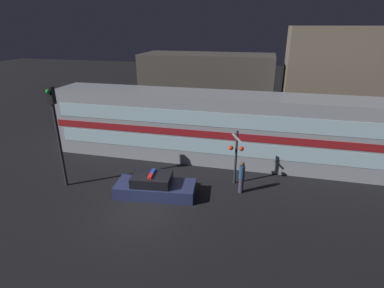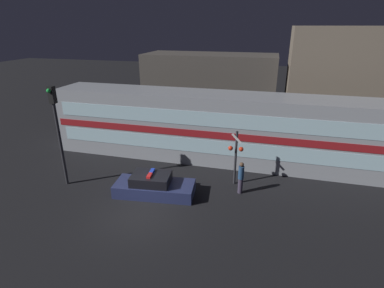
# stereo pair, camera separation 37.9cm
# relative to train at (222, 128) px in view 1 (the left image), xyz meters

# --- Properties ---
(ground_plane) EXTENTS (120.00, 120.00, 0.00)m
(ground_plane) POSITION_rel_train_xyz_m (-2.85, -7.34, -2.26)
(ground_plane) COLOR black
(train) EXTENTS (23.19, 3.08, 4.53)m
(train) POSITION_rel_train_xyz_m (0.00, 0.00, 0.00)
(train) COLOR #999EA5
(train) RESTS_ON ground_plane
(police_car) EXTENTS (4.45, 2.18, 1.32)m
(police_car) POSITION_rel_train_xyz_m (-2.81, -5.52, -1.78)
(police_car) COLOR navy
(police_car) RESTS_ON ground_plane
(pedestrian) EXTENTS (0.31, 0.31, 1.84)m
(pedestrian) POSITION_rel_train_xyz_m (1.74, -4.18, -1.32)
(pedestrian) COLOR #3F384C
(pedestrian) RESTS_ON ground_plane
(crossing_signal_near) EXTENTS (0.85, 0.35, 3.24)m
(crossing_signal_near) POSITION_rel_train_xyz_m (1.30, -3.28, -0.37)
(crossing_signal_near) COLOR #2D2D33
(crossing_signal_near) RESTS_ON ground_plane
(traffic_light_corner) EXTENTS (0.30, 0.46, 5.71)m
(traffic_light_corner) POSITION_rel_train_xyz_m (-8.14, -5.75, 1.36)
(traffic_light_corner) COLOR #2D2D33
(traffic_light_corner) RESTS_ON ground_plane
(building_left) EXTENTS (11.97, 4.80, 6.20)m
(building_left) POSITION_rel_train_xyz_m (-2.72, 8.84, 0.84)
(building_left) COLOR #47423D
(building_left) RESTS_ON ground_plane
(building_center) EXTENTS (7.69, 4.71, 8.57)m
(building_center) POSITION_rel_train_xyz_m (7.94, 7.31, 2.02)
(building_center) COLOR #726656
(building_center) RESTS_ON ground_plane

